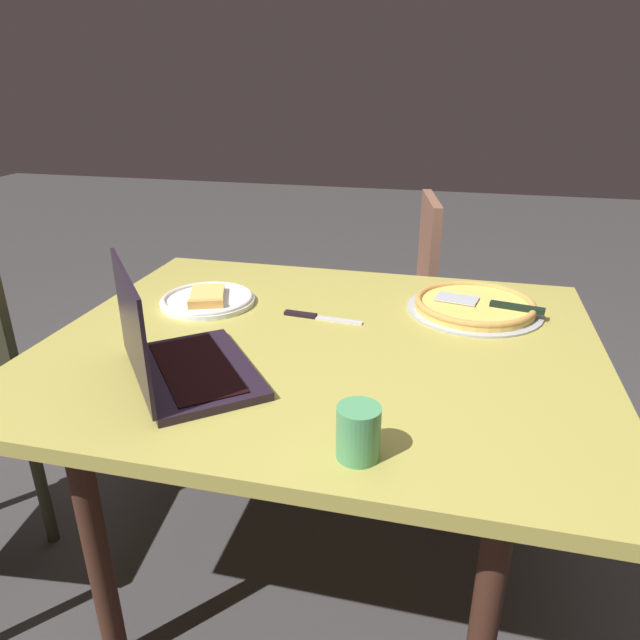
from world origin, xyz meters
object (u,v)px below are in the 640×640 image
object	(u,v)px
pizza_plate	(208,299)
drink_cup	(358,432)
dining_table	(322,365)
laptop	(174,356)
pizza_tray	(475,305)
chair_far	(399,288)
table_knife	(315,317)

from	to	relation	value
pizza_plate	drink_cup	bearing A→B (deg)	132.02
dining_table	laptop	bearing A→B (deg)	46.20
pizza_tray	chair_far	distance (m)	0.81
laptop	chair_far	xyz separation A→B (m)	(-0.34, -1.27, -0.27)
pizza_tray	table_knife	world-z (taller)	pizza_tray
pizza_tray	drink_cup	xyz separation A→B (m)	(0.20, 0.71, 0.03)
dining_table	pizza_tray	xyz separation A→B (m)	(-0.36, -0.28, 0.09)
laptop	drink_cup	world-z (taller)	laptop
drink_cup	chair_far	world-z (taller)	chair_far
chair_far	pizza_plate	bearing A→B (deg)	61.86
laptop	table_knife	size ratio (longest dim) A/B	1.92
pizza_tray	table_knife	bearing A→B (deg)	20.10
table_knife	pizza_tray	bearing A→B (deg)	-159.90
pizza_tray	table_knife	size ratio (longest dim) A/B	1.69
dining_table	pizza_plate	world-z (taller)	pizza_plate
pizza_plate	chair_far	world-z (taller)	chair_far
laptop	drink_cup	size ratio (longest dim) A/B	4.34
laptop	pizza_tray	world-z (taller)	laptop
dining_table	pizza_plate	distance (m)	0.41
dining_table	table_knife	size ratio (longest dim) A/B	6.14
pizza_plate	chair_far	bearing A→B (deg)	-118.14
pizza_plate	pizza_tray	world-z (taller)	pizza_plate
pizza_plate	chair_far	xyz separation A→B (m)	(-0.45, -0.85, -0.23)
dining_table	drink_cup	xyz separation A→B (m)	(-0.17, 0.44, 0.12)
dining_table	drink_cup	size ratio (longest dim) A/B	13.84
laptop	pizza_plate	bearing A→B (deg)	-74.74
pizza_tray	pizza_plate	bearing A→B (deg)	9.47
pizza_plate	table_knife	distance (m)	0.32
pizza_tray	laptop	bearing A→B (deg)	41.36
laptop	pizza_plate	distance (m)	0.44
pizza_tray	chair_far	xyz separation A→B (m)	(0.27, -0.73, -0.23)
pizza_plate	table_knife	xyz separation A→B (m)	(-0.32, 0.03, -0.01)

